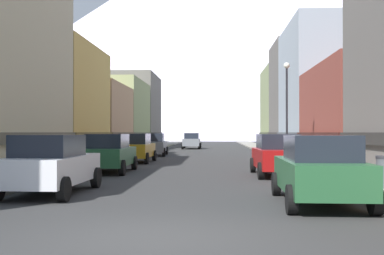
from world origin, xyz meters
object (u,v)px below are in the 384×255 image
(pedestrian_2, at_px, (285,146))
(streetlamp_right, at_px, (287,96))
(car_left_0, at_px, (51,164))
(car_left_3, at_px, (154,144))
(car_left_1, at_px, (109,153))
(pedestrian_0, at_px, (117,146))
(car_right_0, at_px, (319,169))
(potted_plant_1, at_px, (346,158))
(car_driving_0, at_px, (192,141))
(car_left_2, at_px, (136,148))
(pedestrian_1, at_px, (104,147))
(car_right_1, at_px, (278,155))

(pedestrian_2, relative_size, streetlamp_right, 0.27)
(car_left_0, bearing_deg, car_left_3, 89.99)
(car_left_1, height_order, pedestrian_0, car_left_1)
(car_right_0, xyz_separation_m, pedestrian_0, (-10.05, 22.98, -0.05))
(potted_plant_1, height_order, streetlamp_right, streetlamp_right)
(car_driving_0, xyz_separation_m, pedestrian_2, (7.85, -18.35, -0.04))
(car_left_2, xyz_separation_m, pedestrian_0, (-2.45, 6.09, -0.05))
(pedestrian_1, height_order, pedestrian_2, pedestrian_1)
(car_left_1, bearing_deg, pedestrian_1, 104.48)
(car_left_0, distance_m, potted_plant_1, 13.32)
(car_left_1, bearing_deg, car_right_0, -51.21)
(car_left_0, distance_m, car_right_1, 10.01)
(pedestrian_1, relative_size, pedestrian_2, 1.03)
(car_left_0, distance_m, streetlamp_right, 17.47)
(streetlamp_right, bearing_deg, potted_plant_1, -76.31)
(car_left_2, relative_size, streetlamp_right, 0.75)
(car_left_0, relative_size, potted_plant_1, 4.50)
(car_left_1, distance_m, pedestrian_1, 9.80)
(streetlamp_right, bearing_deg, car_left_1, -143.35)
(car_right_1, bearing_deg, car_driving_0, 99.15)
(car_left_0, distance_m, pedestrian_0, 21.42)
(car_right_1, height_order, potted_plant_1, car_right_1)
(car_left_2, bearing_deg, car_left_1, -89.99)
(car_right_1, xyz_separation_m, streetlamp_right, (1.55, 8.04, 3.09))
(car_left_3, relative_size, car_right_0, 1.01)
(car_driving_0, distance_m, streetlamp_right, 26.59)
(car_left_1, distance_m, pedestrian_2, 17.18)
(car_driving_0, distance_m, pedestrian_2, 19.96)
(car_left_3, xyz_separation_m, pedestrian_2, (10.05, -2.02, -0.04))
(pedestrian_0, distance_m, pedestrian_2, 12.51)
(car_right_0, relative_size, pedestrian_0, 2.90)
(car_left_2, relative_size, car_left_3, 0.99)
(car_driving_0, bearing_deg, car_right_0, -82.63)
(pedestrian_0, bearing_deg, car_left_3, 44.68)
(potted_plant_1, distance_m, streetlamp_right, 7.70)
(car_left_0, relative_size, car_left_1, 1.00)
(car_left_3, xyz_separation_m, streetlamp_right, (9.15, -9.15, 3.09))
(car_left_3, relative_size, pedestrian_0, 2.92)
(car_left_1, bearing_deg, car_left_0, -90.01)
(car_left_3, height_order, car_right_1, same)
(car_left_3, height_order, car_right_0, same)
(car_left_0, relative_size, pedestrian_0, 2.89)
(car_left_1, relative_size, pedestrian_1, 2.75)
(car_left_0, relative_size, car_right_0, 1.00)
(car_left_0, height_order, pedestrian_0, car_left_0)
(car_right_0, bearing_deg, car_right_1, 90.00)
(pedestrian_2, bearing_deg, streetlamp_right, -97.20)
(pedestrian_2, bearing_deg, car_left_3, 168.64)
(car_right_1, xyz_separation_m, pedestrian_0, (-10.05, 14.76, -0.05))
(car_left_3, bearing_deg, pedestrian_0, -135.32)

